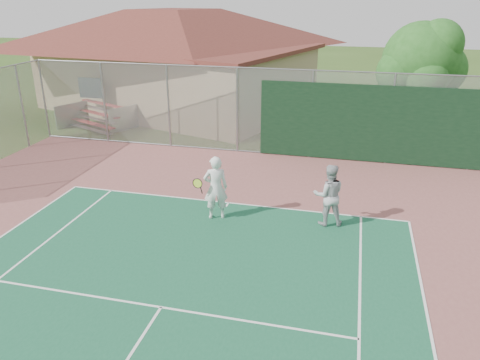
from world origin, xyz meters
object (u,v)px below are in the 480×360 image
tree (422,63)px  player_white_front (215,188)px  clubhouse (175,49)px  player_grey_back (329,196)px  bleachers (98,116)px

tree → player_white_front: 11.74m
clubhouse → player_white_front: (6.35, -13.49, -2.29)m
player_grey_back → player_white_front: bearing=-7.1°
clubhouse → tree: clubhouse is taller
tree → player_white_front: bearing=-123.6°
tree → player_grey_back: bearing=-108.8°
clubhouse → tree: (12.70, -3.94, 0.21)m
bleachers → tree: size_ratio=0.70×
bleachers → player_white_front: bearing=-20.0°
clubhouse → bleachers: size_ratio=4.64×
bleachers → player_white_front: (8.48, -8.14, 0.36)m
player_white_front → player_grey_back: 3.25m
player_white_front → bleachers: bearing=-64.0°
player_grey_back → tree: bearing=-122.5°
bleachers → tree: (14.84, 1.41, 2.87)m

